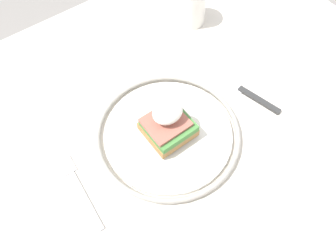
{
  "coord_description": "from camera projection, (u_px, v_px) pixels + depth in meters",
  "views": [
    {
      "loc": [
        -0.22,
        -0.22,
        1.29
      ],
      "look_at": [
        -0.04,
        0.03,
        0.78
      ],
      "focal_mm": 35.0,
      "sensor_mm": 36.0,
      "label": 1
    }
  ],
  "objects": [
    {
      "name": "dining_table",
      "position": [
        190.0,
        158.0,
        0.71
      ],
      "size": [
        1.03,
        0.91,
        0.75
      ],
      "color": "beige",
      "rests_on": "ground_plane"
    },
    {
      "name": "cup",
      "position": [
        191.0,
        5.0,
        0.75
      ],
      "size": [
        0.07,
        0.07,
        0.09
      ],
      "color": "white",
      "rests_on": "dining_table"
    },
    {
      "name": "plate",
      "position": [
        168.0,
        133.0,
        0.62
      ],
      "size": [
        0.27,
        0.27,
        0.02
      ],
      "color": "silver",
      "rests_on": "dining_table"
    },
    {
      "name": "knife",
      "position": [
        245.0,
        92.0,
        0.67
      ],
      "size": [
        0.06,
        0.19,
        0.01
      ],
      "color": "#2D2D2D",
      "rests_on": "dining_table"
    },
    {
      "name": "sandwich",
      "position": [
        168.0,
        122.0,
        0.58
      ],
      "size": [
        0.08,
        0.08,
        0.08
      ],
      "color": "#9E703D",
      "rests_on": "plate"
    },
    {
      "name": "ground_plane",
      "position": [
        180.0,
        228.0,
        1.27
      ],
      "size": [
        6.0,
        6.0,
        0.0
      ],
      "primitive_type": "plane",
      "color": "gray"
    },
    {
      "name": "fork",
      "position": [
        79.0,
        187.0,
        0.57
      ],
      "size": [
        0.03,
        0.16,
        0.0
      ],
      "color": "silver",
      "rests_on": "dining_table"
    }
  ]
}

